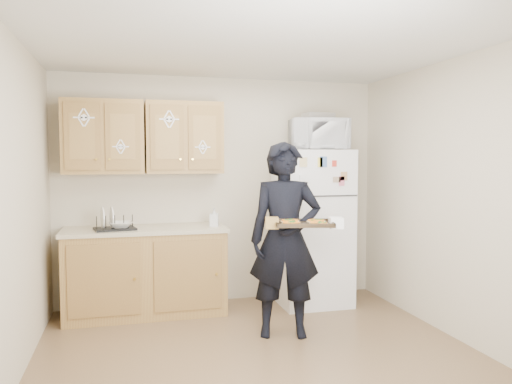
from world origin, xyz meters
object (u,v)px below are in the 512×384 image
person (285,240)px  baking_tray (304,224)px  refrigerator (312,227)px  dish_rack (115,222)px  microwave (319,135)px

person → baking_tray: 0.35m
refrigerator → person: 1.09m
refrigerator → dish_rack: refrigerator is taller
dish_rack → baking_tray: bearing=-36.7°
microwave → dish_rack: microwave is taller
person → dish_rack: bearing=163.6°
person → microwave: 1.46m
refrigerator → baking_tray: refrigerator is taller
person → baking_tray: person is taller
baking_tray → microwave: (0.58, 1.14, 0.81)m
refrigerator → person: bearing=-123.8°
baking_tray → person: bearing=117.9°
baking_tray → dish_rack: (-1.57, 1.17, -0.08)m
person → dish_rack: (-1.49, 0.88, 0.10)m
refrigerator → baking_tray: bearing=-114.0°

